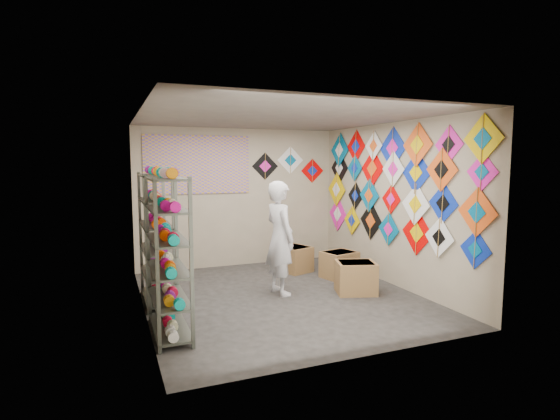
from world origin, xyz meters
name	(u,v)px	position (x,y,z in m)	size (l,w,h in m)	color
ground	(281,296)	(0.00, 0.00, 0.00)	(4.50, 4.50, 0.00)	#282523
room_walls	(281,189)	(0.00, 0.00, 1.64)	(4.50, 4.50, 4.50)	tan
shelf_rack_front	(168,256)	(-1.78, -0.85, 0.95)	(0.40, 1.10, 1.90)	#4C5147
shelf_rack_back	(156,238)	(-1.78, 0.45, 0.95)	(0.40, 1.10, 1.90)	#4C5147
string_spools	(161,239)	(-1.78, -0.20, 1.05)	(0.12, 2.36, 0.12)	#DE0A91
kite_wall_display	(390,185)	(1.98, 0.06, 1.67)	(0.06, 4.37, 2.05)	#0C29AB
back_wall_kites	(288,165)	(1.06, 2.24, 1.98)	(1.58, 0.02, 0.76)	black
poster	(198,165)	(-0.80, 2.23, 2.00)	(2.00, 0.01, 1.10)	#6D51AF
shopkeeper	(280,238)	(0.04, 0.16, 0.88)	(0.51, 0.70, 1.76)	silver
carton_a	(356,277)	(1.16, -0.26, 0.25)	(0.59, 0.50, 0.50)	olive
carton_b	(339,265)	(1.37, 0.64, 0.23)	(0.57, 0.47, 0.47)	olive
carton_c	(295,259)	(0.81, 1.34, 0.24)	(0.49, 0.54, 0.47)	olive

